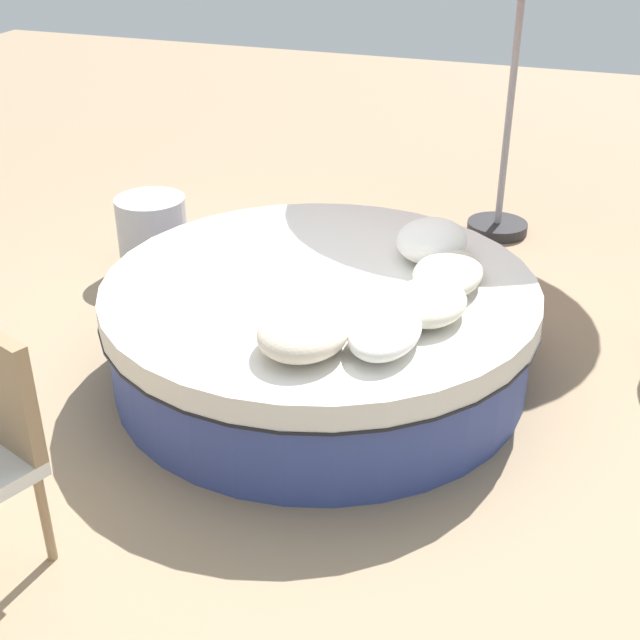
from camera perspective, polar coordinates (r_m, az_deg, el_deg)
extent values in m
plane|color=#9E8466|center=(4.65, 0.00, -3.59)|extent=(16.00, 16.00, 0.00)
cylinder|color=#38478C|center=(4.54, 0.00, -1.36)|extent=(2.17, 2.17, 0.42)
cylinder|color=black|center=(4.44, 0.00, 0.97)|extent=(2.25, 2.25, 0.02)
cylinder|color=silver|center=(4.41, 0.00, 1.75)|extent=(2.24, 2.24, 0.14)
ellipsoid|color=beige|center=(3.74, -1.14, -0.87)|extent=(0.46, 0.40, 0.17)
ellipsoid|color=white|center=(3.79, 4.36, -0.74)|extent=(0.51, 0.31, 0.14)
ellipsoid|color=beige|center=(4.05, 7.28, 1.21)|extent=(0.47, 0.35, 0.15)
ellipsoid|color=beige|center=(4.35, 8.49, 3.06)|extent=(0.53, 0.34, 0.14)
ellipsoid|color=white|center=(4.64, 7.45, 5.26)|extent=(0.45, 0.37, 0.21)
cylinder|color=#997A56|center=(3.58, -17.81, -12.41)|extent=(0.04, 0.04, 0.42)
cylinder|color=#262628|center=(6.51, 11.70, 6.06)|extent=(0.44, 0.44, 0.08)
cylinder|color=#99999E|center=(6.18, 12.74, 15.58)|extent=(0.05, 0.05, 2.30)
cylinder|color=#B7B7BC|center=(5.82, -11.06, 5.64)|extent=(0.46, 0.46, 0.50)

